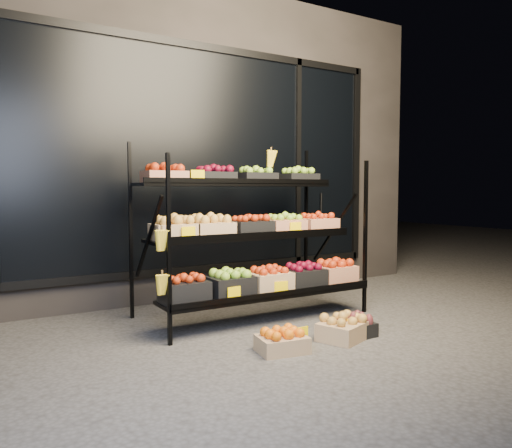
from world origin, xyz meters
TOP-DOWN VIEW (x-y plane):
  - ground at (0.00, 0.00)m, footprint 24.00×24.00m
  - building at (0.00, 2.59)m, footprint 6.00×2.08m
  - display_rack at (-0.02, 0.60)m, footprint 2.18×1.02m
  - tag_floor_a at (-0.18, -0.40)m, footprint 0.13×0.01m
  - tag_floor_b at (0.26, -0.40)m, footprint 0.13×0.01m
  - floor_crate_left at (-0.37, -0.42)m, footprint 0.40×0.32m
  - floor_crate_midright at (0.25, -0.40)m, footprint 0.50×0.43m
  - floor_crate_right at (0.36, -0.39)m, footprint 0.34×0.26m

SIDE VIEW (x-z plane):
  - ground at x=0.00m, z-range 0.00..0.00m
  - tag_floor_a at x=-0.18m, z-range 0.00..0.12m
  - tag_floor_b at x=0.26m, z-range 0.00..0.12m
  - floor_crate_right at x=0.36m, z-range -0.01..0.17m
  - floor_crate_left at x=-0.37m, z-range -0.01..0.18m
  - floor_crate_midright at x=0.25m, z-range -0.01..0.20m
  - display_rack at x=-0.02m, z-range -0.08..1.65m
  - building at x=0.00m, z-range 0.00..3.50m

